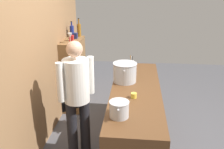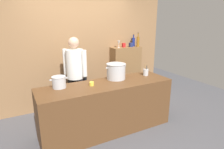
% 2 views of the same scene
% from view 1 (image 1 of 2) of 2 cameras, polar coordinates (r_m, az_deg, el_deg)
% --- Properties ---
extents(ground_plane, '(8.00, 8.00, 0.00)m').
position_cam_1_polar(ground_plane, '(4.08, 4.95, -14.95)').
color(ground_plane, '#4C4C51').
extents(brick_back_panel, '(4.40, 0.10, 3.00)m').
position_cam_1_polar(brick_back_panel, '(3.70, -16.63, 6.18)').
color(brick_back_panel, olive).
rests_on(brick_back_panel, ground_plane).
extents(prep_counter, '(2.39, 0.70, 0.90)m').
position_cam_1_polar(prep_counter, '(3.84, 5.16, -9.49)').
color(prep_counter, brown).
rests_on(prep_counter, ground_plane).
extents(bar_cabinet, '(0.76, 0.32, 1.33)m').
position_cam_1_polar(bar_cabinet, '(4.91, -8.56, 0.12)').
color(bar_cabinet, brown).
rests_on(bar_cabinet, ground_plane).
extents(chef, '(0.43, 0.45, 1.66)m').
position_cam_1_polar(chef, '(3.41, -7.94, -3.95)').
color(chef, black).
rests_on(chef, ground_plane).
extents(stockpot_large, '(0.42, 0.36, 0.29)m').
position_cam_1_polar(stockpot_large, '(3.84, 2.90, 0.49)').
color(stockpot_large, '#B7BABF').
rests_on(stockpot_large, prep_counter).
extents(stockpot_small, '(0.29, 0.23, 0.19)m').
position_cam_1_polar(stockpot_small, '(2.90, 1.62, -7.78)').
color(stockpot_small, '#B7BABF').
rests_on(stockpot_small, prep_counter).
extents(utensil_crock, '(0.10, 0.10, 0.23)m').
position_cam_1_polar(utensil_crock, '(4.47, 4.30, 2.35)').
color(utensil_crock, '#B7BABF').
rests_on(utensil_crock, prep_counter).
extents(butter_jar, '(0.08, 0.08, 0.07)m').
position_cam_1_polar(butter_jar, '(3.37, 4.91, -4.70)').
color(butter_jar, yellow).
rests_on(butter_jar, prep_counter).
extents(wine_bottle_cobalt, '(0.08, 0.08, 0.29)m').
position_cam_1_polar(wine_bottle_cobalt, '(4.96, -8.99, 9.64)').
color(wine_bottle_cobalt, navy).
rests_on(wine_bottle_cobalt, bar_cabinet).
extents(wine_bottle_amber, '(0.08, 0.08, 0.35)m').
position_cam_1_polar(wine_bottle_amber, '(4.97, -7.41, 9.94)').
color(wine_bottle_amber, '#8C5919').
rests_on(wine_bottle_amber, bar_cabinet).
extents(wine_glass_tall, '(0.08, 0.08, 0.17)m').
position_cam_1_polar(wine_glass_tall, '(4.47, -9.41, 8.52)').
color(wine_glass_tall, silver).
rests_on(wine_glass_tall, bar_cabinet).
extents(spice_tin_red, '(0.07, 0.07, 0.10)m').
position_cam_1_polar(spice_tin_red, '(4.63, -9.08, 8.08)').
color(spice_tin_red, red).
rests_on(spice_tin_red, bar_cabinet).
extents(spice_tin_navy, '(0.08, 0.08, 0.10)m').
position_cam_1_polar(spice_tin_navy, '(4.81, -8.26, 8.61)').
color(spice_tin_navy, navy).
rests_on(spice_tin_navy, bar_cabinet).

